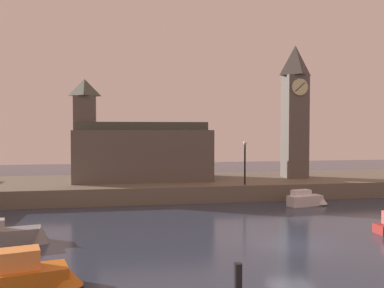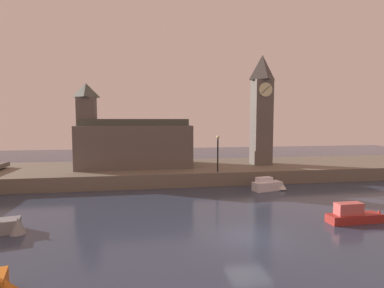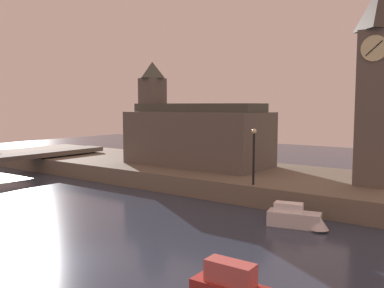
{
  "view_description": "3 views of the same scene",
  "coord_description": "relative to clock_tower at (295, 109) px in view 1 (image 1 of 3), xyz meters",
  "views": [
    {
      "loc": [
        -9.87,
        -22.9,
        6.67
      ],
      "look_at": [
        -3.17,
        14.82,
        5.29
      ],
      "focal_mm": 39.81,
      "sensor_mm": 36.0,
      "label": 1
    },
    {
      "loc": [
        -6.37,
        -17.22,
        7.19
      ],
      "look_at": [
        -0.92,
        15.94,
        4.52
      ],
      "focal_mm": 28.13,
      "sensor_mm": 36.0,
      "label": 2
    },
    {
      "loc": [
        15.38,
        -11.38,
        7.19
      ],
      "look_at": [
        -4.46,
        15.73,
        4.0
      ],
      "focal_mm": 38.53,
      "sensor_mm": 36.0,
      "label": 3
    }
  ],
  "objects": [
    {
      "name": "far_embankment",
      "position": [
        -8.72,
        0.48,
        -7.97
      ],
      "size": [
        70.0,
        12.0,
        1.5
      ],
      "primitive_type": "cube",
      "color": "#6B6051",
      "rests_on": "ground"
    },
    {
      "name": "boat_patrol_orange",
      "position": [
        -22.01,
        -24.13,
        -8.09
      ],
      "size": [
        4.09,
        2.23,
        1.71
      ],
      "color": "orange",
      "rests_on": "ground"
    },
    {
      "name": "streetlamp",
      "position": [
        -6.97,
        -4.83,
        -4.72
      ],
      "size": [
        0.36,
        0.36,
        4.02
      ],
      "color": "black",
      "rests_on": "far_embankment"
    },
    {
      "name": "boat_cruiser_grey",
      "position": [
        -24.86,
        -16.64,
        -8.2
      ],
      "size": [
        5.31,
        2.31,
        1.55
      ],
      "color": "gray",
      "rests_on": "ground"
    },
    {
      "name": "ground_plane",
      "position": [
        -8.72,
        -19.52,
        -8.72
      ],
      "size": [
        120.0,
        120.0,
        0.0
      ],
      "primitive_type": "plane",
      "color": "#2D384C"
    },
    {
      "name": "mooring_post_left",
      "position": [
        -14.28,
        -27.69,
        -7.83
      ],
      "size": [
        0.32,
        0.32,
        1.79
      ],
      "primitive_type": "cylinder",
      "color": "black",
      "rests_on": "ground"
    },
    {
      "name": "parliament_hall",
      "position": [
        -16.48,
        0.97,
        -4.25
      ],
      "size": [
        13.58,
        6.46,
        10.08
      ],
      "color": "#5B544C",
      "rests_on": "far_embankment"
    },
    {
      "name": "clock_tower",
      "position": [
        0.0,
        0.0,
        0.0
      ],
      "size": [
        2.5,
        2.53,
        13.93
      ],
      "color": "#5B544C",
      "rests_on": "far_embankment"
    },
    {
      "name": "boat_ferry_white",
      "position": [
        -2.32,
        -8.05,
        -8.17
      ],
      "size": [
        3.77,
        1.82,
        1.38
      ],
      "color": "silver",
      "rests_on": "ground"
    }
  ]
}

